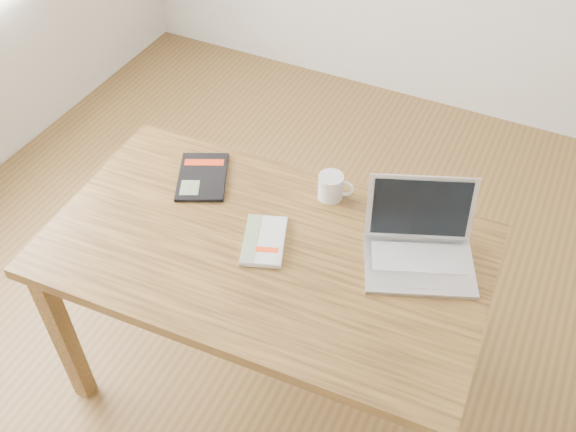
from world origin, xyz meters
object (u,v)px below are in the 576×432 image
at_px(white_guidebook, 264,241).
at_px(black_guidebook, 202,177).
at_px(coffee_mug, 332,186).
at_px(laptop, 420,245).
at_px(desk, 266,265).

bearing_deg(white_guidebook, black_guidebook, 131.63).
distance_m(white_guidebook, black_guidebook, 0.37).
bearing_deg(coffee_mug, laptop, -34.13).
height_order(white_guidebook, coffee_mug, coffee_mug).
height_order(desk, coffee_mug, coffee_mug).
height_order(laptop, coffee_mug, laptop).
bearing_deg(desk, white_guidebook, 125.03).
distance_m(black_guidebook, laptop, 0.78).
relative_size(desk, laptop, 3.48).
bearing_deg(laptop, coffee_mug, 137.57).
bearing_deg(white_guidebook, desk, -72.22).
height_order(desk, black_guidebook, black_guidebook).
xyz_separation_m(desk, laptop, (0.44, 0.17, 0.14)).
bearing_deg(black_guidebook, desk, -54.48).
bearing_deg(laptop, desk, 179.19).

